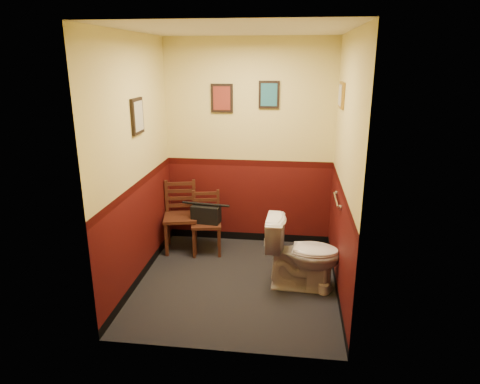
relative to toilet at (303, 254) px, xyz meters
name	(u,v)px	position (x,y,z in m)	size (l,w,h in m)	color
floor	(237,282)	(-0.72, 0.00, -0.40)	(2.20, 2.40, 0.00)	black
ceiling	(237,29)	(-0.72, 0.00, 2.30)	(2.20, 2.40, 0.00)	silver
wall_back	(249,145)	(-0.72, 1.20, 0.95)	(2.20, 2.70, 0.00)	#460E0C
wall_front	(217,205)	(-0.72, -1.20, 0.95)	(2.20, 2.70, 0.00)	#460E0C
wall_left	(136,164)	(-1.82, 0.00, 0.95)	(2.40, 2.70, 0.00)	#460E0C
wall_right	(344,171)	(0.38, 0.00, 0.95)	(2.40, 2.70, 0.00)	#460E0C
grab_bar	(336,200)	(0.35, 0.25, 0.55)	(0.05, 0.56, 0.06)	silver
framed_print_back_a	(222,98)	(-1.07, 1.18, 1.55)	(0.28, 0.04, 0.36)	black
framed_print_back_b	(269,95)	(-0.47, 1.18, 1.60)	(0.26, 0.04, 0.34)	black
framed_print_left	(137,116)	(-1.80, 0.10, 1.45)	(0.04, 0.30, 0.38)	black
framed_print_right	(341,95)	(0.36, 0.60, 1.65)	(0.04, 0.34, 0.28)	olive
toilet	(303,254)	(0.00, 0.00, 0.00)	(0.45, 0.81, 0.80)	white
toilet_brush	(323,288)	(0.24, -0.12, -0.34)	(0.11, 0.11, 0.39)	silver
chair_left	(181,216)	(-1.58, 0.82, 0.06)	(0.50, 0.50, 0.91)	#3F1E13
chair_right	(206,222)	(-1.23, 0.77, 0.00)	(0.44, 0.44, 0.80)	#3F1E13
handbag	(206,214)	(-1.22, 0.73, 0.13)	(0.38, 0.22, 0.26)	black
tp_stack	(273,240)	(-0.37, 1.02, -0.31)	(0.24, 0.12, 0.21)	silver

